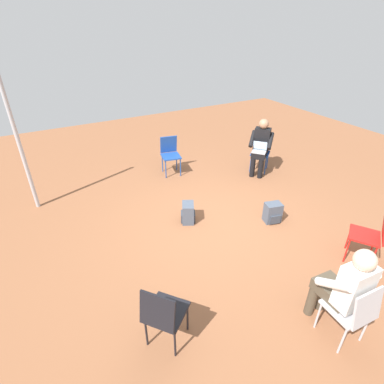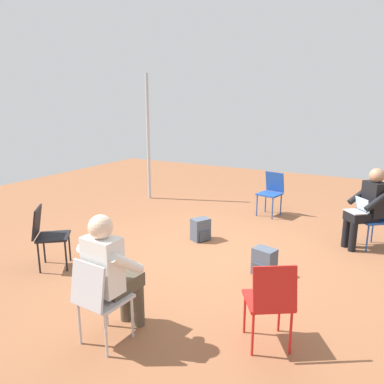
# 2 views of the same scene
# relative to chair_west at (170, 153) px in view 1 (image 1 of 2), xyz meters

# --- Properties ---
(ground_plane) EXTENTS (14.00, 14.00, 0.00)m
(ground_plane) POSITION_rel_chair_west_xyz_m (2.30, -0.13, -0.50)
(ground_plane) COLOR brown
(chair_west) EXTENTS (0.50, 0.47, 0.85)m
(chair_west) POSITION_rel_chair_west_xyz_m (0.00, 0.00, 0.00)
(chair_west) COLOR #1E4799
(chair_west) RESTS_ON ground
(chair_southeast) EXTENTS (0.58, 0.58, 0.85)m
(chair_southeast) POSITION_rel_chair_west_xyz_m (3.81, -1.88, 0.00)
(chair_southeast) COLOR black
(chair_southeast) RESTS_ON ground
(chair_east) EXTENTS (0.46, 0.43, 0.85)m
(chair_east) POSITION_rel_chair_west_xyz_m (4.74, -0.11, 0.00)
(chair_east) COLOR #B7B7BC
(chair_east) RESTS_ON ground
(chair_northwest) EXTENTS (0.58, 0.59, 0.85)m
(chair_northwest) POSITION_rel_chair_west_xyz_m (0.87, 1.91, 0.00)
(chair_northwest) COLOR #1E4799
(chair_northwest) RESTS_ON ground
(chair_northeast) EXTENTS (0.58, 0.56, 0.85)m
(chair_northeast) POSITION_rel_chair_west_xyz_m (4.04, 1.25, 0.00)
(chair_northeast) COLOR red
(chair_northeast) RESTS_ON ground
(person_with_laptop) EXTENTS (0.63, 0.64, 1.24)m
(person_with_laptop) POSITION_rel_chair_west_xyz_m (0.98, 1.78, 0.20)
(person_with_laptop) COLOR black
(person_with_laptop) RESTS_ON ground
(person_in_white) EXTENTS (0.54, 0.51, 1.24)m
(person_in_white) POSITION_rel_chair_west_xyz_m (4.58, -0.10, 0.20)
(person_in_white) COLOR #4C4233
(person_in_white) RESTS_ON ground
(backpack_near_laptop_user) EXTENTS (0.34, 0.31, 0.36)m
(backpack_near_laptop_user) POSITION_rel_chair_west_xyz_m (1.91, -0.57, -0.34)
(backpack_near_laptop_user) COLOR #475160
(backpack_near_laptop_user) RESTS_ON ground
(backpack_by_empty_chair) EXTENTS (0.29, 0.32, 0.36)m
(backpack_by_empty_chair) POSITION_rel_chair_west_xyz_m (2.62, 0.74, -0.34)
(backpack_by_empty_chair) COLOR #475160
(backpack_by_empty_chair) RESTS_ON ground
(tent_pole_far) EXTENTS (0.07, 0.07, 2.79)m
(tent_pole_far) POSITION_rel_chair_west_xyz_m (0.09, -2.86, 0.90)
(tent_pole_far) COLOR #B2B2B7
(tent_pole_far) RESTS_ON ground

